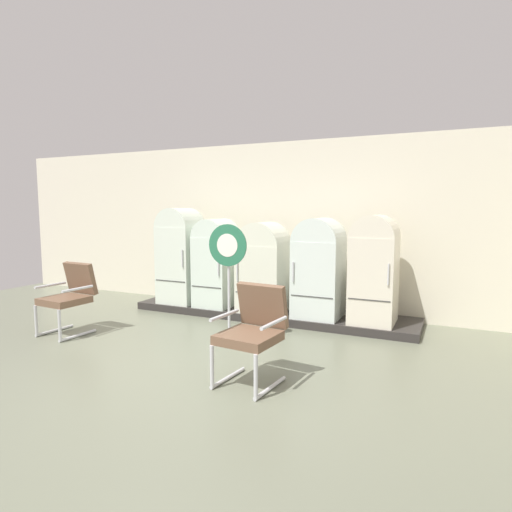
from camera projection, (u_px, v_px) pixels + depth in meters
name	position (u px, v px, depth m)	size (l,w,h in m)	color
ground	(146.00, 391.00, 4.12)	(12.00, 10.00, 0.05)	#686C59
back_wall	(285.00, 226.00, 7.25)	(11.76, 0.12, 2.80)	silver
display_plinth	(270.00, 313.00, 6.83)	(4.52, 0.95, 0.12)	#2E2B29
refrigerator_0	(180.00, 253.00, 7.28)	(0.63, 0.63, 1.60)	silver
refrigerator_1	(216.00, 260.00, 7.02)	(0.58, 0.66, 1.43)	silver
refrigerator_2	(263.00, 265.00, 6.65)	(0.70, 0.64, 1.39)	silver
refrigerator_3	(319.00, 265.00, 6.30)	(0.67, 0.68, 1.46)	silver
refrigerator_4	(374.00, 266.00, 5.98)	(0.60, 0.70, 1.51)	silver
armchair_left	(70.00, 294.00, 5.90)	(0.63, 0.68, 0.96)	silver
armchair_right	(253.00, 328.00, 4.22)	(0.64, 0.69, 0.96)	silver
sign_stand	(228.00, 279.00, 5.57)	(0.54, 0.32, 1.51)	#2D2D30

